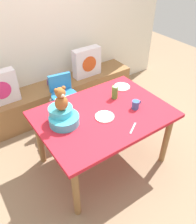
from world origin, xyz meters
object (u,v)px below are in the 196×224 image
dining_table (103,120)px  ketchup_bottle (115,91)px  dinner_plate_near (122,87)px  coffee_mug (136,105)px  pillow_floral_right (87,62)px  dinner_plate_far (105,117)px  highchair (64,96)px  infant_seat_teal (63,117)px  teddy_bear (61,99)px  pillow_floral_left (0,88)px  book_stack (55,82)px

dining_table → ketchup_bottle: size_ratio=7.50×
dinner_plate_near → coffee_mug: bearing=-110.5°
pillow_floral_right → ketchup_bottle: ketchup_bottle is taller
pillow_floral_right → dinner_plate_far: bearing=-115.1°
highchair → coffee_mug: bearing=-67.8°
ketchup_bottle → dinner_plate_far: (-0.30, -0.22, -0.08)m
infant_seat_teal → coffee_mug: infant_seat_teal is taller
infant_seat_teal → dinner_plate_far: (0.39, -0.17, -0.07)m
highchair → ketchup_bottle: bearing=-63.8°
pillow_floral_right → teddy_bear: teddy_bear is taller
coffee_mug → dinner_plate_near: bearing=69.5°
pillow_floral_left → teddy_bear: bearing=-74.3°
coffee_mug → pillow_floral_left: bearing=128.1°
dinner_plate_near → teddy_bear: bearing=-168.2°
coffee_mug → dinner_plate_near: size_ratio=0.60×
book_stack → ketchup_bottle: ketchup_bottle is taller
dining_table → highchair: bearing=93.6°
pillow_floral_right → dinner_plate_near: (-0.09, -0.94, 0.07)m
infant_seat_teal → dinner_plate_far: infant_seat_teal is taller
pillow_floral_left → ketchup_bottle: 1.48m
book_stack → dinner_plate_far: bearing=-92.7°
ketchup_bottle → coffee_mug: ketchup_bottle is taller
infant_seat_teal → teddy_bear: 0.21m
pillow_floral_right → coffee_mug: bearing=-100.2°
book_stack → coffee_mug: 1.44m
highchair → ketchup_bottle: size_ratio=4.27×
dining_table → ketchup_bottle: (0.27, 0.16, 0.18)m
dining_table → dinner_plate_far: size_ratio=6.94×
coffee_mug → dinner_plate_near: coffee_mug is taller
dining_table → teddy_bear: teddy_bear is taller
highchair → dinner_plate_near: highchair is taller
dinner_plate_far → pillow_floral_right: bearing=64.9°
book_stack → dinner_plate_far: (-0.06, -1.32, 0.24)m
teddy_bear → dinner_plate_near: size_ratio=1.25×
dining_table → coffee_mug: bearing=-20.9°
pillow_floral_right → infant_seat_teal: size_ratio=1.33×
ketchup_bottle → coffee_mug: 0.30m
book_stack → coffee_mug: (0.30, -1.38, 0.28)m
dining_table → highchair: highchair is taller
dining_table → dinner_plate_near: bearing=30.8°
teddy_bear → coffee_mug: (0.75, -0.23, -0.23)m
dining_table → ketchup_bottle: ketchup_bottle is taller
dining_table → highchair: 0.83m
pillow_floral_left → book_stack: 0.79m
book_stack → teddy_bear: (-0.45, -1.15, 0.51)m
coffee_mug → pillow_floral_right: bearing=79.8°
pillow_floral_right → infant_seat_teal: (-0.99, -1.13, 0.13)m
book_stack → teddy_bear: 1.34m
pillow_floral_left → infant_seat_teal: (0.32, -1.13, 0.13)m
ketchup_bottle → dinner_plate_far: 0.38m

